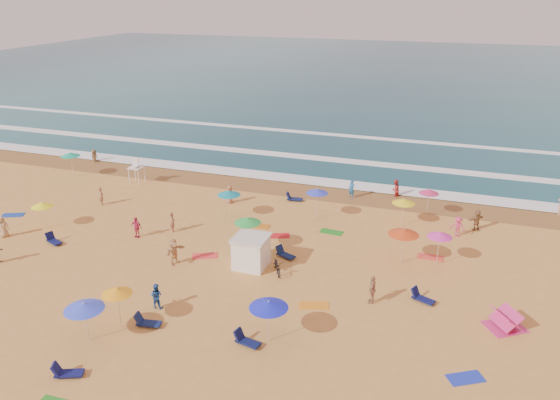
% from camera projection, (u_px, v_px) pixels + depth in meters
% --- Properties ---
extents(ground, '(220.00, 220.00, 0.00)m').
position_uv_depth(ground, '(232.00, 247.00, 38.40)').
color(ground, gold).
rests_on(ground, ground).
extents(ocean, '(220.00, 140.00, 0.18)m').
position_uv_depth(ocean, '(395.00, 74.00, 112.33)').
color(ocean, '#0C4756').
rests_on(ocean, ground).
extents(wet_sand, '(220.00, 220.00, 0.00)m').
position_uv_depth(wet_sand, '(287.00, 188.00, 49.40)').
color(wet_sand, olive).
rests_on(wet_sand, ground).
extents(surf_foam, '(200.00, 18.70, 0.05)m').
position_uv_depth(surf_foam, '(313.00, 160.00, 57.12)').
color(surf_foam, white).
rests_on(surf_foam, ground).
extents(cabana, '(2.00, 2.00, 2.00)m').
position_uv_depth(cabana, '(251.00, 252.00, 35.41)').
color(cabana, white).
rests_on(cabana, ground).
extents(cabana_roof, '(2.20, 2.20, 0.12)m').
position_uv_depth(cabana_roof, '(251.00, 238.00, 35.02)').
color(cabana_roof, silver).
rests_on(cabana_roof, cabana).
extents(bicycle, '(1.48, 2.00, 1.00)m').
position_uv_depth(bicycle, '(277.00, 266.00, 34.77)').
color(bicycle, black).
rests_on(bicycle, ground).
extents(lifeguard_stand, '(1.20, 1.20, 2.10)m').
position_uv_depth(lifeguard_stand, '(137.00, 172.00, 50.30)').
color(lifeguard_stand, white).
rests_on(lifeguard_stand, ground).
extents(beach_umbrellas, '(58.16, 24.16, 0.77)m').
position_uv_depth(beach_umbrellas, '(291.00, 229.00, 36.01)').
color(beach_umbrellas, yellow).
rests_on(beach_umbrellas, ground).
extents(loungers, '(41.81, 25.68, 0.34)m').
position_uv_depth(loungers, '(278.00, 282.00, 33.49)').
color(loungers, '#0E144A').
rests_on(loungers, ground).
extents(towels, '(38.56, 22.41, 0.03)m').
position_uv_depth(towels, '(222.00, 263.00, 36.12)').
color(towels, red).
rests_on(towels, ground).
extents(popup_tents, '(7.91, 11.61, 1.20)m').
position_uv_depth(popup_tents, '(552.00, 284.00, 32.49)').
color(popup_tents, '#D32F76').
rests_on(popup_tents, ground).
extents(beachgoers, '(44.73, 23.06, 2.02)m').
position_uv_depth(beachgoers, '(288.00, 221.00, 40.74)').
color(beachgoers, '#D03466').
rests_on(beachgoers, ground).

